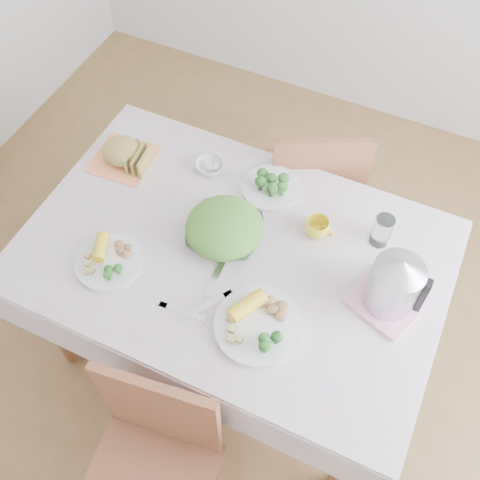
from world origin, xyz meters
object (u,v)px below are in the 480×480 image
at_px(salad_bowl, 225,233).
at_px(yellow_mug, 317,227).
at_px(dining_table, 234,303).
at_px(chair_far, 310,180).
at_px(electric_kettle, 394,284).
at_px(dinner_plate_right, 258,326).
at_px(dinner_plate_left, 109,262).

distance_m(salad_bowl, yellow_mug, 0.33).
bearing_deg(dining_table, salad_bowl, 140.87).
height_order(chair_far, electric_kettle, electric_kettle).
distance_m(dinner_plate_right, electric_kettle, 0.46).
bearing_deg(chair_far, dinner_plate_left, 39.44).
bearing_deg(chair_far, dining_table, 59.38).
relative_size(dinner_plate_left, electric_kettle, 1.01).
relative_size(chair_far, dinner_plate_right, 3.11).
height_order(dinner_plate_left, electric_kettle, electric_kettle).
distance_m(salad_bowl, dinner_plate_right, 0.38).
bearing_deg(dining_table, electric_kettle, 3.65).
relative_size(dinner_plate_right, electric_kettle, 1.24).
bearing_deg(electric_kettle, salad_bowl, -175.10).
distance_m(dining_table, dinner_plate_left, 0.59).
xyz_separation_m(salad_bowl, dinner_plate_left, (-0.32, -0.27, -0.02)).
xyz_separation_m(chair_far, dinner_plate_left, (-0.44, -0.92, 0.31)).
distance_m(chair_far, electric_kettle, 0.92).
xyz_separation_m(dining_table, yellow_mug, (0.24, 0.20, 0.42)).
relative_size(dining_table, dinner_plate_left, 5.91).
height_order(dinner_plate_left, yellow_mug, yellow_mug).
height_order(dinner_plate_right, electric_kettle, electric_kettle).
bearing_deg(dinner_plate_left, salad_bowl, 40.29).
distance_m(dinner_plate_right, yellow_mug, 0.44).
relative_size(yellow_mug, electric_kettle, 0.39).
distance_m(dining_table, dinner_plate_right, 0.51).
bearing_deg(salad_bowl, yellow_mug, 28.93).
height_order(dining_table, dinner_plate_right, dinner_plate_right).
relative_size(chair_far, dinner_plate_left, 3.83).
bearing_deg(yellow_mug, dinner_plate_left, -144.74).
height_order(dining_table, chair_far, chair_far).
bearing_deg(salad_bowl, dinner_plate_right, -47.24).
bearing_deg(dinner_plate_left, chair_far, 64.41).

